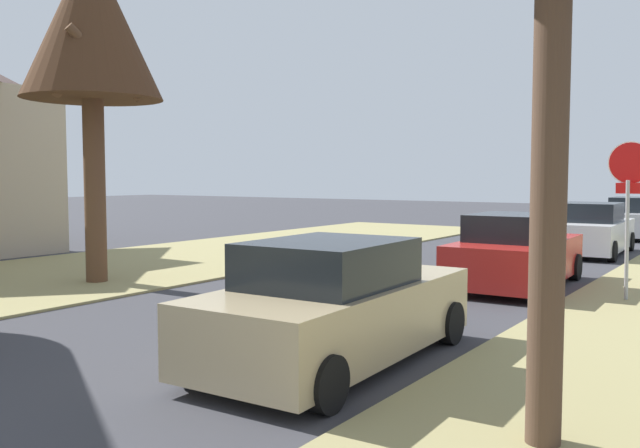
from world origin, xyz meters
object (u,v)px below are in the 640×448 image
(parked_sedan_tan, at_px, (336,306))
(parked_sedan_red, at_px, (516,253))
(street_tree_left_mid_b, at_px, (91,25))
(parked_sedan_silver, at_px, (636,219))
(stop_sign_far, at_px, (630,186))
(parked_sedan_white, at_px, (591,231))

(parked_sedan_tan, distance_m, parked_sedan_red, 7.06)
(street_tree_left_mid_b, distance_m, parked_sedan_red, 10.35)
(parked_sedan_red, bearing_deg, parked_sedan_silver, 89.50)
(parked_sedan_silver, bearing_deg, parked_sedan_red, -90.50)
(stop_sign_far, distance_m, street_tree_left_mid_b, 11.45)
(street_tree_left_mid_b, distance_m, parked_sedan_tan, 9.48)
(street_tree_left_mid_b, bearing_deg, parked_sedan_silver, 66.91)
(parked_sedan_tan, bearing_deg, parked_sedan_silver, 89.68)
(stop_sign_far, height_order, parked_sedan_silver, stop_sign_far)
(street_tree_left_mid_b, height_order, parked_sedan_silver, street_tree_left_mid_b)
(stop_sign_far, height_order, parked_sedan_tan, stop_sign_far)
(stop_sign_far, relative_size, parked_sedan_white, 0.67)
(parked_sedan_silver, bearing_deg, parked_sedan_white, -91.50)
(parked_sedan_tan, height_order, parked_sedan_silver, same)
(street_tree_left_mid_b, bearing_deg, parked_sedan_tan, -16.47)
(parked_sedan_red, xyz_separation_m, parked_sedan_silver, (0.12, 13.80, 0.00))
(stop_sign_far, relative_size, parked_sedan_silver, 0.67)
(parked_sedan_silver, bearing_deg, parked_sedan_tan, -90.32)
(parked_sedan_red, bearing_deg, parked_sedan_white, 90.42)
(parked_sedan_tan, bearing_deg, street_tree_left_mid_b, 163.53)
(parked_sedan_tan, distance_m, parked_sedan_white, 14.25)
(street_tree_left_mid_b, distance_m, parked_sedan_silver, 20.76)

